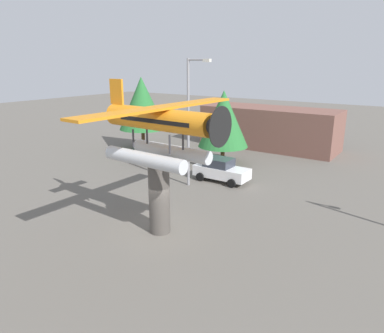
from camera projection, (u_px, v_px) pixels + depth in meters
name	position (u px, v px, depth m)	size (l,w,h in m)	color
ground_plane	(160.00, 231.00, 19.10)	(140.00, 140.00, 0.00)	#605B54
display_pedestal	(159.00, 198.00, 18.57)	(1.10, 1.10, 3.85)	#4C4742
floatplane_monument	(159.00, 129.00, 17.49)	(6.95, 10.43, 4.00)	silver
car_near_black	(151.00, 153.00, 31.93)	(4.20, 2.02, 1.76)	black
car_mid_white	(221.00, 170.00, 27.03)	(4.20, 2.02, 1.76)	white
streetlight_primary	(190.00, 116.00, 24.85)	(1.84, 0.28, 8.95)	gray
storefront_building	(269.00, 128.00, 37.68)	(14.08, 5.05, 4.20)	brown
tree_west	(142.00, 103.00, 36.23)	(4.72, 4.72, 7.35)	brown
tree_east	(223.00, 119.00, 30.94)	(4.37, 4.37, 6.43)	brown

